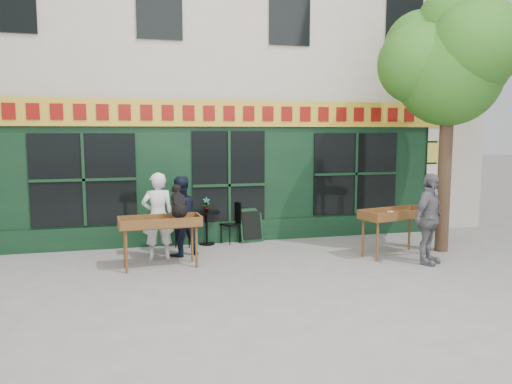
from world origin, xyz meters
TOP-DOWN VIEW (x-y plane):
  - ground at (0.00, 0.00)m, footprint 80.00×80.00m
  - building at (0.00, 5.97)m, footprint 14.00×7.26m
  - street_tree at (4.34, 0.36)m, footprint 3.05×2.90m
  - book_cart_center at (-1.71, 0.46)m, footprint 1.54×0.72m
  - dog at (-1.36, 0.41)m, footprint 0.38×0.62m
  - woman at (-1.71, 1.11)m, footprint 0.67×0.47m
  - book_cart_right at (3.07, 0.17)m, footprint 1.60×0.95m
  - man_right at (3.37, -0.58)m, footprint 1.11×0.94m
  - bistro_table at (-0.55, 2.20)m, footprint 0.60×0.60m
  - bistro_chair_left at (-1.19, 2.13)m, footprint 0.44×0.44m
  - bistro_chair_right at (0.07, 2.25)m, footprint 0.50×0.50m
  - potted_plant at (-0.55, 2.20)m, footprint 0.18×0.12m
  - man_left at (-1.25, 1.30)m, footprint 0.98×0.88m
  - chalkboard at (0.51, 2.19)m, footprint 0.58×0.29m

SIDE VIEW (x-z plane):
  - ground at x=0.00m, z-range 0.00..0.00m
  - chalkboard at x=0.51m, z-range 0.01..0.79m
  - bistro_table at x=-0.55m, z-range 0.16..0.92m
  - bistro_chair_left at x=-1.19m, z-range 0.08..1.03m
  - bistro_chair_right at x=0.07m, z-range 0.08..1.03m
  - book_cart_center at x=-1.71m, z-range 0.33..1.32m
  - book_cart_right at x=3.07m, z-range 0.33..1.32m
  - man_left at x=-1.25m, z-range 0.00..1.67m
  - woman at x=-1.71m, z-range 0.00..1.77m
  - man_right at x=3.37m, z-range 0.00..1.79m
  - potted_plant at x=-0.55m, z-range 0.76..1.10m
  - dog at x=-1.36m, z-range 0.99..1.59m
  - street_tree at x=4.34m, z-range 1.31..6.91m
  - building at x=0.00m, z-range -0.03..9.97m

